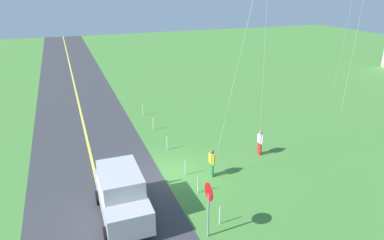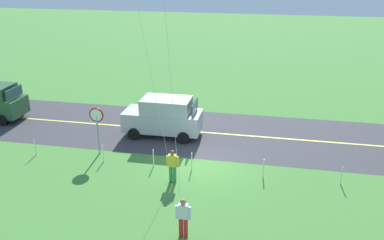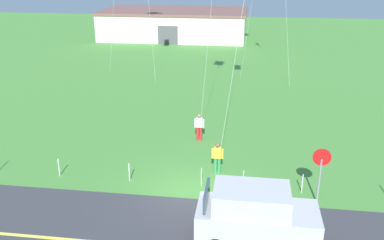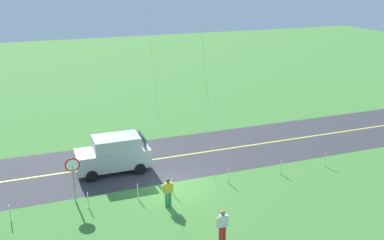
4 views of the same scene
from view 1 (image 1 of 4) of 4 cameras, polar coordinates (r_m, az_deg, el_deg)
The scene contains 13 objects.
ground_plane at distance 19.93m, azimuth -3.59°, elevation -8.69°, with size 120.00×120.00×0.10m, color #478438.
asphalt_road at distance 19.30m, azimuth -15.20°, elevation -10.39°, with size 120.00×7.00×0.00m, color #38383D.
road_centre_stripe at distance 19.30m, azimuth -15.20°, elevation -10.38°, with size 120.00×0.16×0.00m, color #E5E04C.
car_suv_foreground at distance 16.24m, azimuth -11.44°, elevation -11.77°, with size 4.40×2.12×2.24m.
stop_sign at distance 14.41m, azimuth 2.75°, elevation -12.94°, with size 0.76×0.08×2.56m.
person_adult_near at distance 21.86m, azimuth 11.09°, elevation -3.53°, with size 0.58×0.22×1.60m.
person_adult_companion at distance 19.14m, azimuth 3.25°, elevation -6.90°, with size 0.58×0.22×1.60m.
fence_post_0 at distance 28.32m, azimuth -8.05°, elevation 1.62°, with size 0.05×0.05×0.90m, color silver.
fence_post_1 at distance 25.39m, azimuth -6.39°, elevation -0.67°, with size 0.05×0.05×0.90m, color silver.
fence_post_2 at distance 22.30m, azimuth -4.10°, elevation -3.81°, with size 0.05×0.05×0.90m, color silver.
fence_post_3 at distance 19.40m, azimuth -1.14°, elevation -7.84°, with size 0.05×0.05×0.90m, color silver.
fence_post_4 at distance 17.86m, azimuth 0.96°, elevation -10.64°, with size 0.05×0.05×0.90m, color silver.
fence_post_5 at distance 15.88m, azimuth 4.58°, elevation -15.30°, with size 0.05×0.05×0.90m, color silver.
Camera 1 is at (16.53, -4.94, 9.92)m, focal length 32.54 mm.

